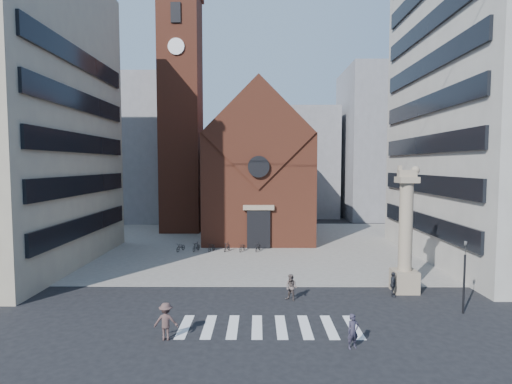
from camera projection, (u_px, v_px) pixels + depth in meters
ground at (259, 307)px, 24.48m from camera, size 120.00×120.00×0.00m
piazza at (259, 244)px, 43.43m from camera, size 46.00×30.00×0.05m
zebra_crossing at (269, 327)px, 21.49m from camera, size 10.20×3.20×0.01m
church at (259, 170)px, 48.90m from camera, size 12.00×16.65×18.00m
campanile at (181, 110)px, 51.37m from camera, size 5.50×5.50×31.20m
bg_block_left at (134, 150)px, 63.73m from camera, size 16.00×14.00×22.00m
bg_block_mid at (293, 163)px, 68.71m from camera, size 14.00×12.00×18.00m
bg_block_right at (392, 144)px, 65.42m from camera, size 16.00×14.00×24.00m
lion_column at (405, 242)px, 27.18m from camera, size 1.63×1.60×8.68m
traffic_light at (464, 275)px, 23.26m from camera, size 0.13×0.16×4.30m
pedestrian_0 at (353, 331)px, 18.93m from camera, size 0.71×0.59×1.66m
pedestrian_1 at (291, 287)px, 25.61m from camera, size 1.04×0.99×1.69m
pedestrian_2 at (393, 284)px, 26.33m from camera, size 0.68×1.05×1.65m
pedestrian_3 at (166, 321)px, 19.88m from camera, size 1.23×0.73×1.87m
scooter_0 at (181, 247)px, 39.94m from camera, size 1.03×1.65×0.82m
scooter_1 at (196, 247)px, 39.93m from camera, size 0.90×1.57×0.91m
scooter_2 at (212, 247)px, 39.93m from camera, size 1.03×1.65×0.82m
scooter_3 at (227, 247)px, 39.91m from camera, size 0.90×1.57×0.91m
scooter_4 at (242, 247)px, 39.91m from camera, size 1.03×1.65×0.82m
scooter_5 at (258, 247)px, 39.90m from camera, size 0.90×1.57×0.91m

